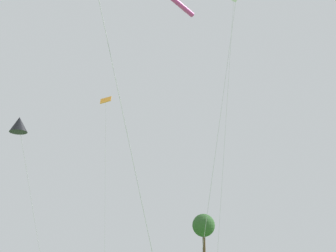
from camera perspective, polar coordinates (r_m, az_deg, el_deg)
name	(u,v)px	position (r m, az deg, el deg)	size (l,w,h in m)	color
small_kite_streamer_purple	(233,12)	(35.24, 9.04, 15.42)	(1.13, 4.74, 22.70)	white
small_kite_tiny_distant	(19,125)	(28.72, -20.10, 0.18)	(3.44, 1.64, 10.46)	black
small_kite_bird_shape	(106,107)	(33.67, -8.69, 2.61)	(0.98, 2.17, 14.32)	orange
tree_shrub_far	(204,226)	(79.56, 4.99, -13.71)	(4.29, 4.29, 9.50)	#513823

